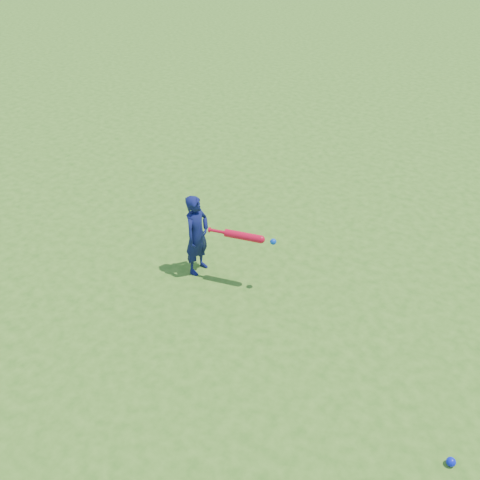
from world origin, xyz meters
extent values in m
plane|color=#3B741B|center=(0.00, 0.00, 0.00)|extent=(80.00, 80.00, 0.00)
imported|color=#10154B|center=(0.01, -0.50, 0.48)|extent=(0.24, 0.35, 0.96)
sphere|color=#0C1AD7|center=(3.11, -1.41, 0.04)|extent=(0.07, 0.07, 0.07)
cylinder|color=red|center=(0.19, -0.51, 0.61)|extent=(0.03, 0.06, 0.06)
cylinder|color=red|center=(0.28, -0.48, 0.61)|extent=(0.19, 0.08, 0.03)
cylinder|color=red|center=(0.55, -0.41, 0.61)|extent=(0.41, 0.18, 0.09)
sphere|color=red|center=(0.75, -0.36, 0.61)|extent=(0.09, 0.09, 0.09)
sphere|color=blue|center=(0.87, -0.33, 0.61)|extent=(0.07, 0.07, 0.07)
camera|label=1|loc=(3.10, -4.32, 3.73)|focal=40.00mm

